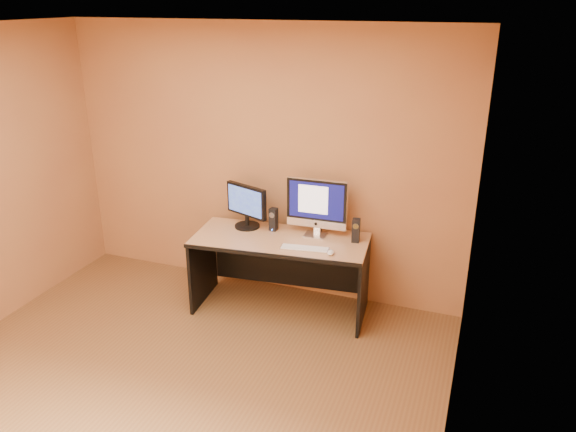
{
  "coord_description": "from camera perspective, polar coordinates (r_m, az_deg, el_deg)",
  "views": [
    {
      "loc": [
        2.05,
        -2.81,
        2.79
      ],
      "look_at": [
        0.47,
        1.46,
        1.01
      ],
      "focal_mm": 35.0,
      "sensor_mm": 36.0,
      "label": 1
    }
  ],
  "objects": [
    {
      "name": "floor",
      "position": [
        4.46,
        -12.9,
        -17.99
      ],
      "size": [
        4.0,
        4.0,
        0.0
      ],
      "primitive_type": "plane",
      "color": "brown",
      "rests_on": "ground"
    },
    {
      "name": "walls",
      "position": [
        3.78,
        -14.51,
        -2.53
      ],
      "size": [
        4.0,
        4.0,
        2.6
      ],
      "primitive_type": null,
      "color": "#A57042",
      "rests_on": "ground"
    },
    {
      "name": "ceiling",
      "position": [
        3.48,
        -16.56,
        17.44
      ],
      "size": [
        4.0,
        4.0,
        0.0
      ],
      "primitive_type": "plane",
      "color": "white",
      "rests_on": "walls"
    },
    {
      "name": "desk",
      "position": [
        5.27,
        -0.79,
        -5.95
      ],
      "size": [
        1.65,
        0.85,
        0.73
      ],
      "primitive_type": null,
      "rotation": [
        0.0,
        0.0,
        0.1
      ],
      "color": "tan",
      "rests_on": "ground"
    },
    {
      "name": "imac",
      "position": [
        5.08,
        2.86,
        0.85
      ],
      "size": [
        0.57,
        0.22,
        0.55
      ],
      "primitive_type": null,
      "rotation": [
        0.0,
        0.0,
        0.03
      ],
      "color": "silver",
      "rests_on": "desk"
    },
    {
      "name": "second_monitor",
      "position": [
        5.3,
        -4.22,
        0.97
      ],
      "size": [
        0.53,
        0.39,
        0.42
      ],
      "primitive_type": null,
      "rotation": [
        0.0,
        0.0,
        -0.35
      ],
      "color": "black",
      "rests_on": "desk"
    },
    {
      "name": "speaker_left",
      "position": [
        5.25,
        -1.48,
        -0.34
      ],
      "size": [
        0.07,
        0.08,
        0.22
      ],
      "primitive_type": null,
      "rotation": [
        0.0,
        0.0,
        -0.07
      ],
      "color": "black",
      "rests_on": "desk"
    },
    {
      "name": "speaker_right",
      "position": [
        5.04,
        6.91,
        -1.46
      ],
      "size": [
        0.08,
        0.08,
        0.22
      ],
      "primitive_type": null,
      "rotation": [
        0.0,
        0.0,
        0.12
      ],
      "color": "black",
      "rests_on": "desk"
    },
    {
      "name": "keyboard",
      "position": [
        4.9,
        1.69,
        -3.3
      ],
      "size": [
        0.44,
        0.18,
        0.02
      ],
      "primitive_type": "cube",
      "rotation": [
        0.0,
        0.0,
        0.15
      ],
      "color": "silver",
      "rests_on": "desk"
    },
    {
      "name": "mouse",
      "position": [
        4.81,
        4.36,
        -3.7
      ],
      "size": [
        0.07,
        0.11,
        0.04
      ],
      "primitive_type": "ellipsoid",
      "rotation": [
        0.0,
        0.0,
        0.14
      ],
      "color": "silver",
      "rests_on": "desk"
    },
    {
      "name": "cable_a",
      "position": [
        5.29,
        3.44,
        -1.47
      ],
      "size": [
        0.09,
        0.21,
        0.01
      ],
      "primitive_type": "cylinder",
      "rotation": [
        1.57,
        0.0,
        0.39
      ],
      "color": "black",
      "rests_on": "desk"
    },
    {
      "name": "cable_b",
      "position": [
        5.28,
        2.66,
        -1.46
      ],
      "size": [
        0.09,
        0.16,
        0.01
      ],
      "primitive_type": "cylinder",
      "rotation": [
        1.57,
        0.0,
        -0.46
      ],
      "color": "black",
      "rests_on": "desk"
    }
  ]
}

